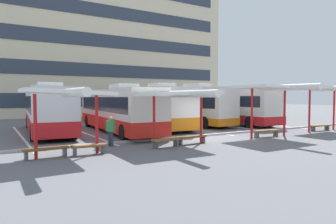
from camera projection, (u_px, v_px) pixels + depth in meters
name	position (u px, v px, depth m)	size (l,w,h in m)	color
ground_plane	(211.00, 138.00, 18.92)	(160.00, 160.00, 0.00)	slate
terminal_building	(82.00, 47.00, 44.06)	(42.66, 11.12, 22.61)	beige
coach_bus_0	(48.00, 110.00, 21.67)	(3.47, 11.89, 3.55)	silver
coach_bus_1	(117.00, 110.00, 22.28)	(3.18, 12.62, 3.50)	silver
coach_bus_2	(155.00, 107.00, 25.41)	(3.72, 11.40, 3.69)	silver
coach_bus_3	(188.00, 106.00, 27.86)	(3.38, 10.63, 3.76)	silver
coach_bus_4	(231.00, 107.00, 28.74)	(2.98, 10.96, 3.57)	silver
lane_stripe_0	(21.00, 136.00, 19.71)	(0.16, 14.00, 0.01)	white
lane_stripe_1	(83.00, 132.00, 21.81)	(0.16, 14.00, 0.01)	white
lane_stripe_2	(134.00, 129.00, 23.91)	(0.16, 14.00, 0.01)	white
lane_stripe_3	(177.00, 127.00, 26.01)	(0.16, 14.00, 0.01)	white
lane_stripe_4	(214.00, 124.00, 28.11)	(0.16, 14.00, 0.01)	white
lane_stripe_5	(245.00, 122.00, 30.21)	(0.16, 14.00, 0.01)	white
waiting_shelter_0	(69.00, 94.00, 12.73)	(3.60, 4.53, 2.95)	red
bench_0	(46.00, 150.00, 12.67)	(1.87, 0.52, 0.45)	brown
bench_1	(89.00, 147.00, 13.44)	(1.60, 0.51, 0.45)	brown
waiting_shelter_1	(182.00, 95.00, 15.63)	(3.99, 4.58, 2.93)	red
bench_2	(166.00, 141.00, 15.35)	(1.60, 0.54, 0.45)	brown
bench_3	(192.00, 138.00, 16.51)	(1.93, 0.53, 0.45)	brown
waiting_shelter_2	(273.00, 89.00, 18.86)	(4.07, 5.09, 3.34)	red
bench_4	(266.00, 132.00, 19.39)	(1.93, 0.63, 0.45)	brown
waiting_shelter_3	(326.00, 90.00, 22.42)	(4.15, 4.42, 3.42)	red
bench_5	(320.00, 126.00, 22.89)	(1.98, 0.52, 0.45)	brown
platform_kerb	(202.00, 135.00, 19.65)	(44.00, 0.24, 0.12)	#ADADA8
waiting_passenger_0	(111.00, 129.00, 15.65)	(0.41, 0.50, 1.58)	#33384C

